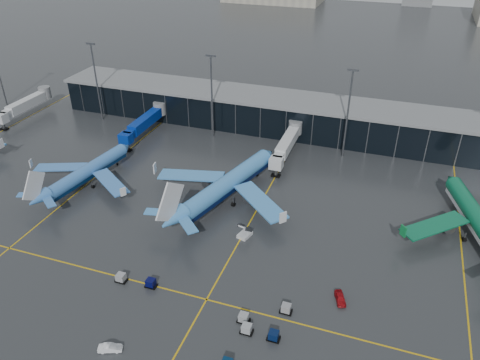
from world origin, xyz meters
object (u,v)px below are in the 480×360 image
(airliner_arkefly, at_px, (87,164))
(mobile_airstair, at_px, (245,233))
(airliner_klm_near, at_px, (228,174))
(service_van_red, at_px, (340,298))
(baggage_carts, at_px, (219,315))
(service_van_white, at_px, (110,348))

(airliner_arkefly, height_order, mobile_airstair, airliner_arkefly)
(airliner_klm_near, xyz_separation_m, service_van_red, (31.31, -25.62, -6.15))
(mobile_airstair, bearing_deg, service_van_red, -13.05)
(mobile_airstair, height_order, service_van_red, mobile_airstair)
(airliner_klm_near, distance_m, mobile_airstair, 16.88)
(baggage_carts, relative_size, service_van_red, 8.45)
(airliner_klm_near, bearing_deg, baggage_carts, -56.29)
(airliner_arkefly, relative_size, service_van_white, 9.35)
(airliner_arkefly, distance_m, mobile_airstair, 46.16)
(airliner_klm_near, distance_m, service_van_red, 40.92)
(airliner_klm_near, bearing_deg, service_van_red, -23.49)
(airliner_arkefly, relative_size, mobile_airstair, 9.84)
(baggage_carts, xyz_separation_m, service_van_red, (19.43, 11.14, -0.07))
(service_van_red, xyz_separation_m, service_van_white, (-33.50, -23.33, -0.05))
(mobile_airstair, bearing_deg, service_van_white, -91.04)
(airliner_arkefly, xyz_separation_m, mobile_airstair, (45.15, -8.31, -4.80))
(baggage_carts, xyz_separation_m, mobile_airstair, (-3.17, 23.63, 0.01))
(service_van_red, height_order, service_van_white, service_van_red)
(airliner_klm_near, xyz_separation_m, mobile_airstair, (8.71, -13.13, -6.07))
(airliner_arkefly, distance_m, service_van_white, 56.08)
(baggage_carts, distance_m, service_van_white, 18.61)
(airliner_arkefly, bearing_deg, service_van_white, -44.11)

